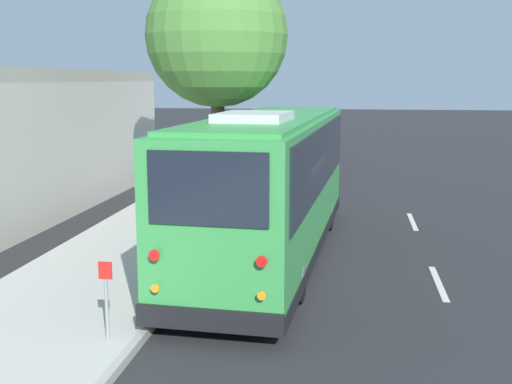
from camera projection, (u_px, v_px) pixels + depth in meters
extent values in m
plane|color=#28282B|center=(272.00, 272.00, 14.30)|extent=(160.00, 160.00, 0.00)
cube|color=beige|center=(117.00, 262.00, 14.81)|extent=(80.00, 3.76, 0.15)
cube|color=#AAA69D|center=(200.00, 266.00, 14.53)|extent=(80.00, 0.14, 0.15)
cube|color=green|center=(271.00, 184.00, 15.21)|extent=(10.86, 3.04, 3.04)
cube|color=black|center=(271.00, 240.00, 15.45)|extent=(10.92, 3.09, 0.28)
cube|color=black|center=(271.00, 156.00, 15.09)|extent=(9.99, 3.08, 1.46)
cube|color=black|center=(302.00, 136.00, 20.30)|extent=(0.15, 2.11, 1.54)
cube|color=black|center=(208.00, 189.00, 9.87)|extent=(0.14, 1.94, 1.17)
cube|color=black|center=(302.00, 114.00, 20.17)|extent=(0.14, 1.74, 0.22)
cube|color=green|center=(271.00, 118.00, 14.94)|extent=(10.19, 2.78, 0.10)
cube|color=silver|center=(254.00, 117.00, 13.07)|extent=(2.05, 1.48, 0.20)
cube|color=black|center=(301.00, 198.00, 20.67)|extent=(0.24, 2.44, 0.36)
cube|color=black|center=(209.00, 320.00, 10.21)|extent=(0.24, 2.44, 0.36)
cylinder|color=red|center=(154.00, 255.00, 10.16)|extent=(0.04, 0.18, 0.18)
cylinder|color=orange|center=(155.00, 288.00, 10.25)|extent=(0.04, 0.14, 0.14)
cylinder|color=red|center=(262.00, 262.00, 9.81)|extent=(0.04, 0.18, 0.18)
cylinder|color=orange|center=(262.00, 296.00, 9.90)|extent=(0.04, 0.14, 0.14)
cube|color=white|center=(277.00, 192.00, 20.86)|extent=(0.06, 0.32, 0.18)
cube|color=white|center=(327.00, 194.00, 20.53)|extent=(0.06, 0.32, 0.18)
cube|color=black|center=(258.00, 127.00, 20.18)|extent=(0.07, 0.10, 0.24)
cylinder|color=black|center=(255.00, 209.00, 18.71)|extent=(1.03, 0.36, 1.01)
cylinder|color=slate|center=(255.00, 209.00, 18.71)|extent=(0.47, 0.35, 0.45)
cylinder|color=black|center=(327.00, 212.00, 18.29)|extent=(1.03, 0.36, 1.01)
cylinder|color=slate|center=(327.00, 212.00, 18.29)|extent=(0.47, 0.35, 0.45)
cylinder|color=black|center=(191.00, 270.00, 12.74)|extent=(1.03, 0.36, 1.01)
cylinder|color=slate|center=(191.00, 270.00, 12.74)|extent=(0.47, 0.35, 0.45)
cylinder|color=black|center=(296.00, 277.00, 12.32)|extent=(1.03, 0.36, 1.01)
cylinder|color=slate|center=(296.00, 277.00, 12.32)|extent=(0.47, 0.35, 0.45)
cube|color=black|center=(299.00, 165.00, 28.62)|extent=(4.35, 1.87, 0.64)
cube|color=black|center=(299.00, 153.00, 28.41)|extent=(2.08, 1.56, 0.48)
cube|color=black|center=(299.00, 147.00, 28.37)|extent=(2.00, 1.52, 0.05)
cube|color=black|center=(304.00, 163.00, 30.76)|extent=(0.13, 1.68, 0.20)
cube|color=black|center=(293.00, 177.00, 26.55)|extent=(0.13, 1.68, 0.20)
cylinder|color=black|center=(285.00, 164.00, 30.10)|extent=(0.66, 0.22, 0.65)
cylinder|color=slate|center=(285.00, 164.00, 30.10)|extent=(0.30, 0.23, 0.29)
cylinder|color=black|center=(319.00, 165.00, 29.82)|extent=(0.66, 0.22, 0.65)
cylinder|color=slate|center=(319.00, 165.00, 29.82)|extent=(0.30, 0.23, 0.29)
cylinder|color=black|center=(277.00, 172.00, 27.47)|extent=(0.66, 0.22, 0.65)
cylinder|color=slate|center=(277.00, 172.00, 27.47)|extent=(0.30, 0.23, 0.29)
cylinder|color=black|center=(314.00, 173.00, 27.19)|extent=(0.66, 0.22, 0.65)
cylinder|color=slate|center=(314.00, 173.00, 27.19)|extent=(0.30, 0.23, 0.29)
cube|color=navy|center=(310.00, 151.00, 34.08)|extent=(4.42, 1.77, 0.65)
cube|color=black|center=(310.00, 141.00, 33.87)|extent=(2.10, 1.52, 0.48)
cube|color=navy|center=(310.00, 136.00, 33.83)|extent=(2.01, 1.48, 0.05)
cube|color=black|center=(313.00, 151.00, 36.29)|extent=(0.09, 1.69, 0.20)
cube|color=black|center=(307.00, 160.00, 31.95)|extent=(0.09, 1.69, 0.20)
cylinder|color=black|center=(298.00, 151.00, 35.59)|extent=(0.67, 0.20, 0.67)
cylinder|color=slate|center=(298.00, 151.00, 35.59)|extent=(0.30, 0.22, 0.30)
cylinder|color=black|center=(326.00, 151.00, 35.35)|extent=(0.67, 0.20, 0.67)
cylinder|color=slate|center=(326.00, 151.00, 35.35)|extent=(0.30, 0.22, 0.30)
cylinder|color=black|center=(293.00, 157.00, 32.87)|extent=(0.67, 0.20, 0.67)
cylinder|color=slate|center=(293.00, 157.00, 32.87)|extent=(0.30, 0.22, 0.30)
cylinder|color=black|center=(324.00, 157.00, 32.63)|extent=(0.67, 0.20, 0.67)
cylinder|color=slate|center=(324.00, 157.00, 32.63)|extent=(0.30, 0.22, 0.30)
cube|color=silver|center=(316.00, 140.00, 40.17)|extent=(4.46, 2.07, 0.63)
cube|color=black|center=(316.00, 132.00, 39.96)|extent=(2.16, 1.66, 0.48)
cube|color=silver|center=(316.00, 128.00, 39.92)|extent=(2.08, 1.62, 0.05)
cube|color=black|center=(315.00, 140.00, 42.36)|extent=(0.21, 1.69, 0.20)
cube|color=black|center=(316.00, 147.00, 38.05)|extent=(0.21, 1.69, 0.20)
cylinder|color=black|center=(303.00, 141.00, 41.60)|extent=(0.65, 0.25, 0.64)
cylinder|color=slate|center=(303.00, 141.00, 41.60)|extent=(0.30, 0.24, 0.29)
cylinder|color=black|center=(328.00, 141.00, 41.48)|extent=(0.65, 0.25, 0.64)
cylinder|color=slate|center=(328.00, 141.00, 41.48)|extent=(0.30, 0.24, 0.29)
cylinder|color=black|center=(303.00, 145.00, 38.91)|extent=(0.65, 0.25, 0.64)
cylinder|color=slate|center=(303.00, 145.00, 38.91)|extent=(0.30, 0.24, 0.29)
cylinder|color=black|center=(329.00, 145.00, 38.79)|extent=(0.65, 0.25, 0.64)
cylinder|color=slate|center=(329.00, 145.00, 38.79)|extent=(0.30, 0.24, 0.29)
cube|color=tan|center=(322.00, 131.00, 46.70)|extent=(4.14, 1.66, 0.66)
cube|color=black|center=(322.00, 124.00, 46.50)|extent=(1.96, 1.43, 0.48)
cube|color=tan|center=(322.00, 120.00, 46.46)|extent=(1.88, 1.39, 0.05)
cube|color=black|center=(323.00, 132.00, 48.78)|extent=(0.09, 1.59, 0.20)
cube|color=black|center=(321.00, 137.00, 44.71)|extent=(0.09, 1.59, 0.20)
cylinder|color=black|center=(313.00, 132.00, 48.11)|extent=(0.68, 0.20, 0.68)
cylinder|color=slate|center=(313.00, 132.00, 48.11)|extent=(0.31, 0.22, 0.30)
cylinder|color=black|center=(333.00, 132.00, 47.89)|extent=(0.68, 0.20, 0.68)
cylinder|color=slate|center=(333.00, 132.00, 47.89)|extent=(0.31, 0.22, 0.30)
cylinder|color=black|center=(311.00, 135.00, 45.57)|extent=(0.68, 0.20, 0.68)
cylinder|color=slate|center=(311.00, 135.00, 45.57)|extent=(0.31, 0.22, 0.30)
cylinder|color=black|center=(332.00, 135.00, 45.35)|extent=(0.68, 0.20, 0.68)
cylinder|color=slate|center=(332.00, 135.00, 45.35)|extent=(0.31, 0.22, 0.30)
cylinder|color=brown|center=(218.00, 148.00, 20.48)|extent=(0.43, 0.43, 3.88)
sphere|color=#4C8438|center=(217.00, 35.00, 19.87)|extent=(4.43, 4.43, 4.43)
cylinder|color=gray|center=(107.00, 310.00, 10.10)|extent=(0.06, 0.06, 1.02)
cube|color=red|center=(105.00, 270.00, 9.99)|extent=(0.02, 0.22, 0.28)
cylinder|color=gray|center=(146.00, 267.00, 11.99)|extent=(0.06, 0.06, 1.28)
cube|color=#A9A497|center=(58.00, 75.00, 19.12)|extent=(18.00, 0.30, 0.40)
cube|color=silver|center=(439.00, 283.00, 13.54)|extent=(2.40, 0.14, 0.01)
cube|color=silver|center=(412.00, 222.00, 19.39)|extent=(2.40, 0.14, 0.01)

